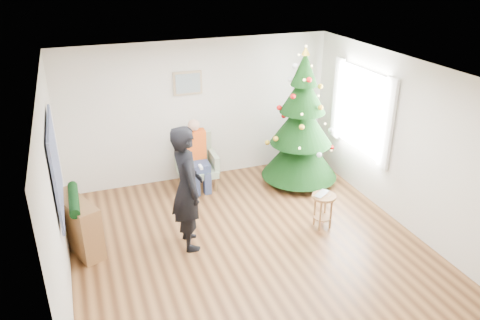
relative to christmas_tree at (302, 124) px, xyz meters
name	(u,v)px	position (x,y,z in m)	size (l,w,h in m)	color
floor	(248,244)	(-1.65, -1.60, -1.14)	(5.00, 5.00, 0.00)	brown
ceiling	(249,71)	(-1.65, -1.60, 1.46)	(5.00, 5.00, 0.00)	white
wall_back	(199,111)	(-1.65, 0.90, 0.16)	(5.00, 5.00, 0.00)	silver
wall_front	(346,271)	(-1.65, -4.10, 0.16)	(5.00, 5.00, 0.00)	silver
wall_left	(56,194)	(-4.15, -1.60, 0.16)	(5.00, 5.00, 0.00)	silver
wall_right	(399,141)	(0.85, -1.60, 0.16)	(5.00, 5.00, 0.00)	silver
window_panel	(362,110)	(0.82, -0.60, 0.36)	(0.04, 1.30, 1.40)	white
curtains	(360,110)	(0.79, -0.60, 0.36)	(0.05, 1.75, 1.50)	white
christmas_tree	(302,124)	(0.00, 0.00, 0.00)	(1.40, 1.40, 2.53)	#3F2816
stool	(323,211)	(-0.37, -1.56, -0.86)	(0.37, 0.37, 0.55)	brown
laptop	(324,195)	(-0.37, -1.56, -0.57)	(0.30, 0.20, 0.02)	silver
armchair	(196,169)	(-1.86, 0.46, -0.78)	(0.75, 0.69, 0.98)	gray
seated_person	(196,155)	(-1.86, 0.41, -0.48)	(0.41, 0.59, 1.29)	navy
standing_man	(187,188)	(-2.45, -1.30, -0.21)	(0.68, 0.45, 1.87)	black
game_controller	(201,167)	(-2.25, -1.33, 0.11)	(0.04, 0.13, 0.04)	white
console	(78,225)	(-3.98, -0.87, -0.74)	(0.30, 1.00, 0.80)	brown
garland	(74,199)	(-3.98, -0.87, -0.32)	(0.14, 0.14, 0.90)	black
tapestry	(56,165)	(-4.11, -1.30, 0.41)	(0.03, 1.50, 1.15)	black
framed_picture	(188,83)	(-1.85, 0.86, 0.71)	(0.52, 0.05, 0.42)	tan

